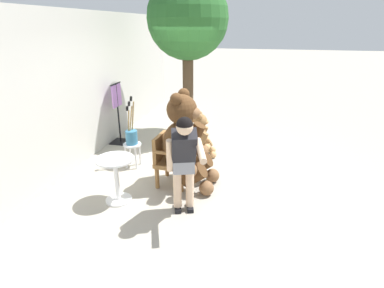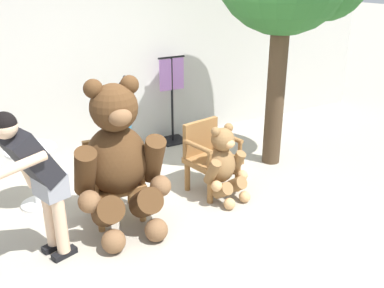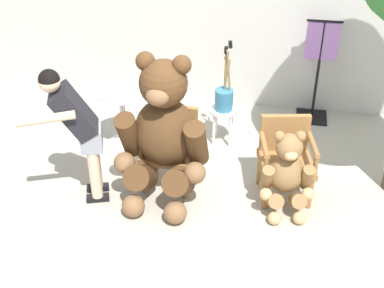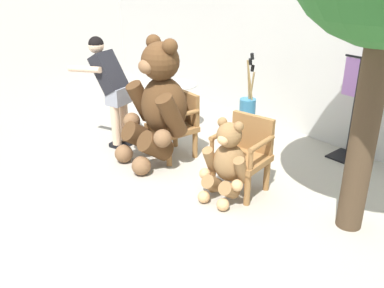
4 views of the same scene
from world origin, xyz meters
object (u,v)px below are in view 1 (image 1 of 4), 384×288
Objects in this scene: brush_bucket at (131,135)px; round_side_table at (116,175)px; person_visitor at (184,157)px; clothing_display_stand at (118,112)px; wooden_chair_right at (187,134)px; patio_tree at (191,21)px; teddy_bear_large at (185,141)px; wooden_chair_left at (170,158)px; teddy_bear_small at (201,135)px; white_stool at (133,149)px.

brush_bucket is 1.24× the size of round_side_table.
person_visitor reaches higher than clothing_display_stand.
patio_tree is at bearing 10.08° from wooden_chair_right.
teddy_bear_large is 0.86m from person_visitor.
wooden_chair_right is 2.51m from patio_tree.
person_visitor is 1.18m from round_side_table.
teddy_bear_large is (-1.25, -0.27, 0.33)m from wooden_chair_right.
teddy_bear_large reaches higher than wooden_chair_left.
round_side_table is at bearing 139.26° from wooden_chair_left.
person_visitor is 2.10× the size of round_side_table.
teddy_bear_large reaches higher than teddy_bear_small.
wooden_chair_left is 2.31m from clothing_display_stand.
teddy_bear_small is 2.01m from clothing_display_stand.
brush_bucket is at bearing 123.97° from teddy_bear_small.
person_visitor is at bearing -175.36° from teddy_bear_small.
teddy_bear_small is 1.03× the size of brush_bucket.
white_stool is 0.51× the size of brush_bucket.
clothing_display_stand is at bearing 35.67° from brush_bucket.
teddy_bear_large is 1.31m from teddy_bear_small.
teddy_bear_large is 3.50× the size of white_stool.
white_stool is at bearing 12.24° from round_side_table.
person_visitor reaches higher than wooden_chair_right.
teddy_bear_large is 1.80× the size of brush_bucket.
teddy_bear_large is 1.32m from white_stool.
clothing_display_stand reaches higher than brush_bucket.
white_stool is at bearing 62.05° from wooden_chair_left.
clothing_display_stand is at bearing 41.47° from person_visitor.
patio_tree is (2.52, 0.23, 2.14)m from wooden_chair_left.
round_side_table is at bearing 128.72° from teddy_bear_large.
wooden_chair_left is at bearing 167.00° from teddy_bear_small.
patio_tree reaches higher than wooden_chair_left.
wooden_chair_right is at bearing -101.36° from clothing_display_stand.
wooden_chair_right is 1.87× the size of white_stool.
white_stool is at bearing -167.83° from brush_bucket.
teddy_bear_small reaches higher than round_side_table.
clothing_display_stand is at bearing 50.82° from teddy_bear_large.
brush_bucket is at bearing 12.17° from white_stool.
patio_tree reaches higher than round_side_table.
patio_tree is (3.25, -0.39, 2.16)m from round_side_table.
person_visitor is at bearing -166.95° from teddy_bear_large.
brush_bucket is at bearing 131.05° from wooden_chair_right.
person_visitor is 1.90m from brush_bucket.
patio_tree is at bearing 22.27° from teddy_bear_small.
patio_tree is 2.56m from clothing_display_stand.
wooden_chair_right is 0.96× the size of brush_bucket.
brush_bucket reaches higher than round_side_table.
round_side_table is at bearing 83.73° from person_visitor.
teddy_bear_large is at bearing -129.18° from clothing_display_stand.
clothing_display_stand is at bearing 35.63° from white_stool.
person_visitor is (-0.84, -0.46, 0.44)m from wooden_chair_left.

